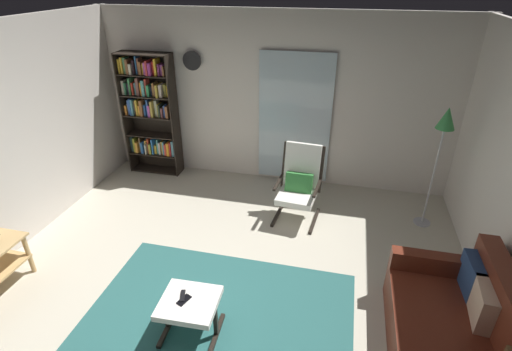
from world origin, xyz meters
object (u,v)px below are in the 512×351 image
(tv_remote, at_px, (183,296))
(wall_clock, at_px, (192,61))
(lounge_armchair, at_px, (300,181))
(floor_lamp_by_shelf, at_px, (444,129))
(cell_phone, at_px, (184,300))
(bookshelf_near_tv, at_px, (150,109))
(ottoman, at_px, (189,306))

(tv_remote, distance_m, wall_clock, 3.64)
(lounge_armchair, height_order, tv_remote, lounge_armchair)
(floor_lamp_by_shelf, bearing_deg, cell_phone, -134.82)
(bookshelf_near_tv, height_order, wall_clock, wall_clock)
(floor_lamp_by_shelf, bearing_deg, ottoman, -134.43)
(ottoman, relative_size, wall_clock, 1.86)
(cell_phone, bearing_deg, floor_lamp_by_shelf, 65.77)
(wall_clock, bearing_deg, bookshelf_near_tv, -168.79)
(ottoman, bearing_deg, tv_remote, 157.34)
(bookshelf_near_tv, relative_size, wall_clock, 6.78)
(lounge_armchair, xyz_separation_m, cell_phone, (-0.74, -2.24, -0.12))
(lounge_armchair, bearing_deg, bookshelf_near_tv, 161.90)
(cell_phone, bearing_deg, ottoman, 33.38)
(floor_lamp_by_shelf, bearing_deg, wall_clock, 167.35)
(ottoman, relative_size, tv_remote, 3.75)
(ottoman, distance_m, wall_clock, 3.72)
(tv_remote, xyz_separation_m, cell_phone, (0.03, -0.04, -0.00))
(cell_phone, xyz_separation_m, floor_lamp_by_shelf, (2.42, 2.43, 0.94))
(ottoman, height_order, wall_clock, wall_clock)
(cell_phone, bearing_deg, lounge_armchair, 92.35)
(ottoman, bearing_deg, lounge_armchair, 72.66)
(lounge_armchair, xyz_separation_m, floor_lamp_by_shelf, (1.68, 0.19, 0.83))
(ottoman, distance_m, cell_phone, 0.09)
(lounge_armchair, bearing_deg, tv_remote, -109.22)
(bookshelf_near_tv, bearing_deg, ottoman, -58.79)
(lounge_armchair, xyz_separation_m, tv_remote, (-0.77, -2.20, -0.11))
(bookshelf_near_tv, bearing_deg, floor_lamp_by_shelf, -8.63)
(bookshelf_near_tv, xyz_separation_m, wall_clock, (0.73, 0.14, 0.77))
(tv_remote, bearing_deg, ottoman, -40.22)
(lounge_armchair, relative_size, tv_remote, 7.10)
(tv_remote, bearing_deg, floor_lamp_by_shelf, 26.81)
(bookshelf_near_tv, relative_size, lounge_armchair, 1.92)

